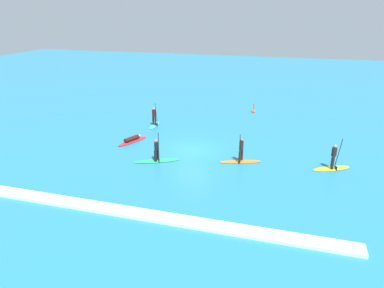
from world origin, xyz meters
The scene contains 8 objects.
ground_plane centered at (0.00, 0.00, 0.00)m, with size 120.00×120.00×0.00m, color teal.
surfer_on_teal_board centered at (-5.08, 4.88, 0.58)m, with size 0.76×2.51×2.24m.
surfer_on_green_board centered at (-1.83, -2.79, 0.38)m, with size 3.25×2.03×2.34m.
surfer_on_red_board centered at (-5.25, 0.40, 0.16)m, with size 1.80×3.06×0.46m.
surfer_on_yellow_board centered at (10.17, -0.66, 0.50)m, with size 2.74×1.95×2.38m.
surfer_on_orange_board centered at (3.98, -1.26, 0.52)m, with size 3.01×1.53×2.18m.
marker_buoy centered at (3.32, 12.03, 0.17)m, with size 0.39×0.39×1.09m.
wave_crest centered at (0.00, -9.69, 0.09)m, with size 21.93×0.90×0.18m, color white.
Camera 1 is at (7.04, -24.30, 10.24)m, focal length 32.84 mm.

